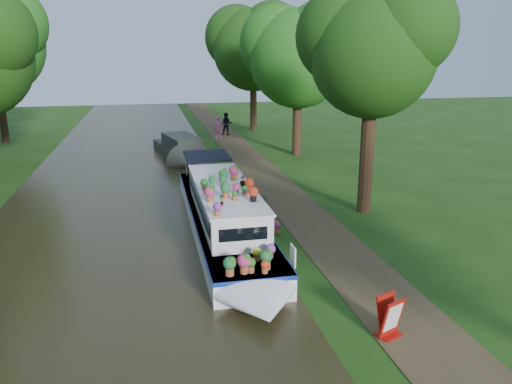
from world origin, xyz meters
The scene contains 12 objects.
ground centered at (0.00, 0.00, 0.00)m, with size 100.00×100.00×0.00m, color #1A3C0F.
canal_water centered at (-6.00, 0.00, 0.01)m, with size 10.00×100.00×0.02m, color black.
towpath centered at (1.20, 0.00, 0.01)m, with size 2.20×100.00×0.03m, color #42341E.
plant_boat centered at (-2.25, 1.24, 0.85)m, with size 2.29×13.52×2.25m.
tree_near_overhang centered at (3.79, 3.06, 6.60)m, with size 5.52×5.28×8.99m.
tree_near_mid centered at (4.48, 15.08, 6.44)m, with size 6.90×6.60×9.40m.
tree_near_far centered at (3.98, 26.09, 7.05)m, with size 7.59×7.26×10.30m.
second_boat centered at (-2.75, 15.53, 0.56)m, with size 3.38×7.45×1.38m.
sandwich_board centered at (0.45, -5.94, 0.47)m, with size 0.67×0.70×0.97m.
pedestrian_pink centered at (0.50, 22.16, 0.86)m, with size 0.60×0.40×1.65m, color #C9527D.
pedestrian_dark centered at (1.32, 23.51, 0.91)m, with size 0.86×0.67×1.76m, color black.
verge_plant centered at (0.05, 5.00, 0.19)m, with size 0.35×0.30×0.39m, color #3A7122.
Camera 1 is at (-4.71, -15.26, 6.34)m, focal length 35.00 mm.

